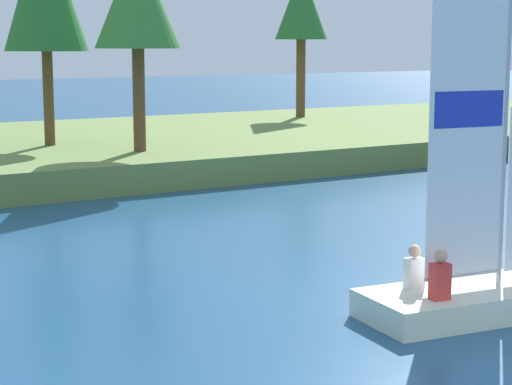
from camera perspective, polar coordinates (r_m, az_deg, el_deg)
shoreline_tree_right at (r=42.07m, az=2.80°, el=11.36°), size 2.33×2.33×6.60m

